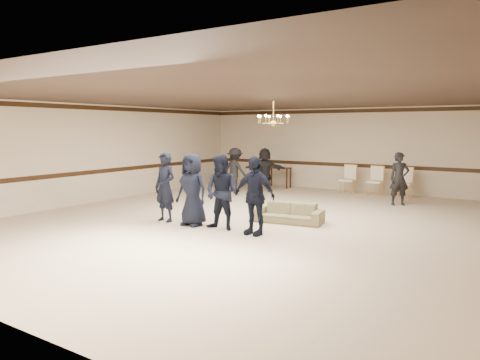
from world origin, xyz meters
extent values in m
cube|color=beige|center=(0.00, 0.00, 0.00)|extent=(12.00, 14.00, 0.01)
cube|color=#32241B|center=(0.00, 0.00, 3.20)|extent=(12.00, 14.00, 0.01)
cube|color=beige|center=(0.00, 7.00, 1.60)|extent=(12.00, 0.01, 3.20)
cube|color=beige|center=(-6.00, 0.00, 1.60)|extent=(0.01, 14.00, 3.20)
cube|color=black|center=(0.00, 6.99, 1.00)|extent=(12.00, 0.02, 0.14)
cube|color=black|center=(0.00, 6.99, 3.08)|extent=(12.00, 0.02, 0.14)
imported|color=black|center=(-1.95, -1.25, 0.90)|extent=(0.69, 0.48, 1.80)
imported|color=black|center=(-1.05, -1.25, 0.90)|extent=(0.90, 0.60, 1.80)
imported|color=black|center=(-0.15, -1.25, 0.90)|extent=(0.89, 0.70, 1.80)
imported|color=black|center=(0.75, -1.25, 0.90)|extent=(1.08, 0.50, 1.80)
imported|color=#817A56|center=(0.83, 0.35, 0.26)|extent=(1.83, 0.93, 0.51)
imported|color=black|center=(-3.44, 4.31, 0.84)|extent=(1.15, 0.75, 1.68)
imported|color=black|center=(-2.54, 5.01, 0.84)|extent=(1.62, 1.11, 1.68)
imported|color=black|center=(2.56, 4.61, 0.84)|extent=(0.73, 0.67, 1.68)
cube|color=#321E10|center=(-2.64, 6.38, 0.42)|extent=(1.01, 0.45, 0.84)
camera|label=1|loc=(5.95, -9.93, 2.42)|focal=33.70mm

